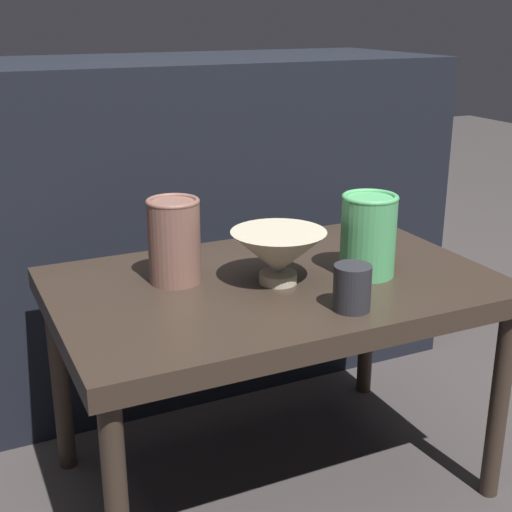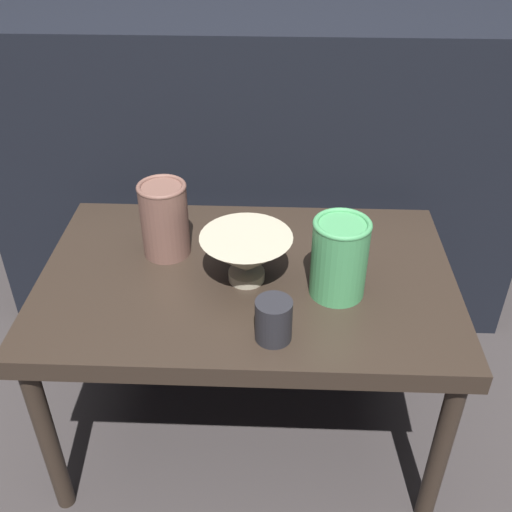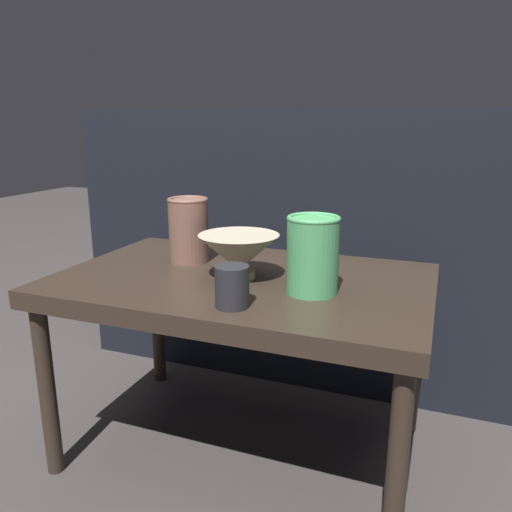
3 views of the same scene
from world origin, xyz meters
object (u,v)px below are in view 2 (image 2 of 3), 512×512
Objects in this scene: cup at (274,320)px; vase_textured_left at (164,218)px; bowl at (246,255)px; vase_colorful_right at (339,257)px.

vase_textured_left is at bearing 131.65° from cup.
cup is at bearing -71.41° from bowl.
vase_colorful_right reaches higher than bowl.
vase_colorful_right is 1.99× the size of cup.
cup is (0.22, -0.25, -0.04)m from vase_textured_left.
vase_colorful_right is 0.18m from cup.
bowl is 0.17m from cup.
cup is (0.05, -0.16, -0.02)m from bowl.
vase_colorful_right is at bearing 48.29° from cup.
vase_textured_left is 0.34m from cup.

